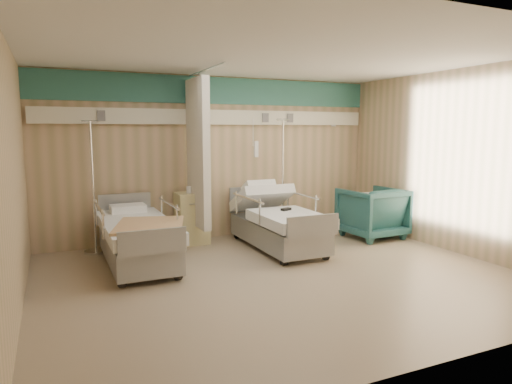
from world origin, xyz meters
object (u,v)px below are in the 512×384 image
Objects in this scene: bedside_cabinet at (192,218)px; visitor_armchair at (372,213)px; bed_right at (278,229)px; iv_stand_right at (282,212)px; iv_stand_left at (95,226)px; bed_left at (138,243)px.

visitor_armchair is (3.00, -0.91, 0.02)m from bedside_cabinet.
iv_stand_right is (0.50, 0.80, 0.11)m from bed_right.
visitor_armchair is 0.48× the size of iv_stand_left.
iv_stand_left reaches higher than bedside_cabinet.
visitor_armchair is 1.58m from iv_stand_right.
bed_right is 1.07× the size of iv_stand_left.
bedside_cabinet is at bearing 176.55° from iv_stand_right.
bed_right and bed_left have the same top height.
visitor_armchair is (1.85, -0.01, 0.13)m from bed_right.
bed_right is 1.00× the size of bed_left.
visitor_armchair is (4.05, -0.01, 0.13)m from bed_left.
iv_stand_left is at bearing 117.25° from bed_left.
iv_stand_left is at bearing 178.80° from bedside_cabinet.
bedside_cabinet is 0.42× the size of iv_stand_left.
bed_left is at bearing -2.75° from visitor_armchair.
bed_right is 2.22× the size of visitor_armchair.
bedside_cabinet is (1.05, 0.90, 0.11)m from bed_left.
bed_left is 2.82m from iv_stand_right.
bed_left is 1.05m from iv_stand_left.
bedside_cabinet reaches higher than bed_left.
bedside_cabinet is at bearing -1.20° from iv_stand_left.
bedside_cabinet is 0.41× the size of iv_stand_right.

